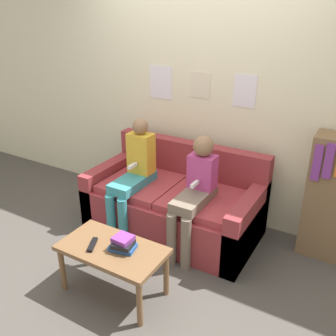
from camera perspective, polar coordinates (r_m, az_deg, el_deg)
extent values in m
plane|color=#4C4742|center=(3.53, -3.50, -13.30)|extent=(10.00, 10.00, 0.00)
cube|color=beige|center=(3.83, 5.13, 11.34)|extent=(8.00, 0.06, 2.60)
cube|color=silver|center=(4.01, -1.11, 12.92)|extent=(0.26, 0.00, 0.34)
cube|color=beige|center=(3.79, 4.95, 12.46)|extent=(0.21, 0.00, 0.25)
cube|color=silver|center=(3.62, 11.61, 11.40)|extent=(0.22, 0.00, 0.31)
cube|color=maroon|center=(3.77, 0.78, -6.67)|extent=(1.67, 0.87, 0.42)
cube|color=maroon|center=(3.87, 3.48, 1.06)|extent=(1.67, 0.14, 0.41)
cube|color=maroon|center=(4.11, -8.50, -2.89)|extent=(0.14, 0.87, 0.58)
cube|color=maroon|center=(3.47, 11.92, -8.65)|extent=(0.14, 0.87, 0.58)
cube|color=#A1343A|center=(3.79, -3.97, -2.33)|extent=(0.67, 0.71, 0.07)
cube|color=#A1343A|center=(3.49, 5.41, -4.85)|extent=(0.67, 0.71, 0.07)
cube|color=brown|center=(2.95, -8.49, -12.16)|extent=(0.82, 0.45, 0.04)
cylinder|color=brown|center=(3.19, -15.78, -14.62)|extent=(0.04, 0.04, 0.39)
cylinder|color=brown|center=(2.80, -4.36, -19.97)|extent=(0.04, 0.04, 0.39)
cylinder|color=brown|center=(3.39, -11.32, -11.49)|extent=(0.04, 0.04, 0.39)
cylinder|color=brown|center=(3.03, -0.27, -15.86)|extent=(0.04, 0.04, 0.39)
cylinder|color=teal|center=(3.63, -8.65, -7.62)|extent=(0.09, 0.09, 0.49)
cylinder|color=teal|center=(3.56, -6.86, -8.25)|extent=(0.09, 0.09, 0.49)
cube|color=teal|center=(3.64, -5.40, -2.09)|extent=(0.23, 0.53, 0.09)
cube|color=gold|center=(3.66, -4.12, 2.27)|extent=(0.24, 0.16, 0.40)
sphere|color=#8C6647|center=(3.57, -4.25, 6.32)|extent=(0.15, 0.15, 0.15)
cube|color=white|center=(3.58, -5.44, 0.32)|extent=(0.03, 0.12, 0.03)
cylinder|color=#756656|center=(3.31, 0.54, -10.76)|extent=(0.09, 0.09, 0.49)
cylinder|color=#756656|center=(3.26, 2.72, -11.47)|extent=(0.09, 0.09, 0.49)
cube|color=#756656|center=(3.34, 3.96, -4.64)|extent=(0.23, 0.53, 0.09)
cube|color=#B73D7F|center=(3.37, 5.26, -0.53)|extent=(0.24, 0.16, 0.31)
sphere|color=#8C6647|center=(3.28, 5.42, 3.35)|extent=(0.18, 0.18, 0.18)
cube|color=white|center=(3.28, 4.08, -2.46)|extent=(0.03, 0.12, 0.03)
cube|color=black|center=(2.98, -11.44, -11.37)|extent=(0.11, 0.17, 0.02)
cube|color=#23519E|center=(2.90, -6.91, -11.87)|extent=(0.21, 0.16, 0.03)
cube|color=black|center=(2.88, -6.87, -11.44)|extent=(0.18, 0.17, 0.04)
cube|color=#7A3389|center=(2.87, -6.86, -10.66)|extent=(0.14, 0.14, 0.04)
cube|color=brown|center=(3.57, 23.98, -4.32)|extent=(0.46, 0.28, 1.14)
cube|color=#7A3389|center=(3.30, 21.76, 0.73)|extent=(0.07, 0.02, 0.31)
cube|color=#7A3389|center=(3.28, 23.29, 0.95)|extent=(0.07, 0.02, 0.30)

